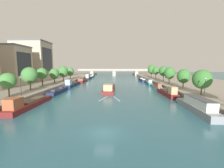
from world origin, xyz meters
name	(u,v)px	position (x,y,z in m)	size (l,w,h in m)	color
ground_plane	(104,133)	(0.00, 0.00, 0.00)	(400.00, 400.00, 0.00)	#2D6070
quay_left	(39,82)	(-37.02, 55.00, 0.87)	(36.00, 170.00, 1.73)	gray
quay_right	(188,82)	(37.02, 55.00, 0.87)	(36.00, 170.00, 1.73)	gray
barge_midriver	(109,88)	(-0.83, 34.31, 0.88)	(3.94, 21.46, 2.98)	maroon
wake_behind_barge	(110,99)	(-0.03, 20.72, 0.01)	(5.60, 5.90, 0.03)	#A0CCD6
moored_boat_left_upstream	(28,104)	(-17.02, 11.61, 0.88)	(3.02, 15.54, 2.99)	maroon
moored_boat_left_lone	(58,91)	(-17.17, 28.80, 0.62)	(2.37, 13.30, 2.29)	#1E284C
moored_boat_left_end	(72,84)	(-17.40, 44.89, 0.96)	(3.25, 15.14, 3.29)	#1E284C
moored_boat_left_downstream	(82,80)	(-16.91, 62.70, 0.92)	(3.38, 15.27, 2.20)	maroon
moored_boat_left_near	(89,78)	(-16.57, 79.57, 0.96)	(2.72, 12.46, 3.33)	#1E284C
moored_boat_left_far	(92,77)	(-16.94, 95.93, 0.53)	(2.22, 12.59, 2.10)	#23666B
moored_boat_right_second	(197,106)	(17.21, 9.71, 1.21)	(2.79, 14.28, 2.89)	gray
moored_boat_right_downstream	(168,93)	(16.80, 24.92, 0.97)	(2.54, 12.39, 3.22)	maroon
moored_boat_right_near	(157,86)	(17.30, 38.45, 1.05)	(1.99, 10.15, 2.52)	gray
moored_boat_right_gap_after	(149,82)	(17.19, 51.95, 1.10)	(2.18, 10.07, 2.65)	#23666B
moored_boat_right_far	(142,80)	(16.87, 67.96, 0.64)	(2.89, 15.53, 2.32)	#1E284C
tree_left_third	(8,81)	(-23.19, 14.72, 5.41)	(3.59, 3.59, 5.50)	brown
tree_left_end_of_row	(30,75)	(-24.01, 24.84, 6.01)	(4.60, 4.60, 6.70)	brown
tree_left_distant	(42,74)	(-24.04, 32.36, 6.14)	(3.79, 3.79, 6.37)	brown
tree_left_second	(54,74)	(-23.54, 41.36, 5.58)	(3.80, 3.80, 6.03)	brown
tree_left_far	(63,71)	(-23.14, 50.60, 6.16)	(4.46, 4.46, 7.08)	brown
tree_left_nearest	(70,72)	(-23.01, 61.20, 5.73)	(3.75, 3.75, 6.31)	brown
tree_right_third	(202,79)	(22.29, 17.62, 5.60)	(4.40, 4.40, 6.19)	brown
tree_right_far	(184,76)	(23.01, 29.16, 5.56)	(4.00, 4.00, 6.08)	brown
tree_right_midway	(169,73)	(22.30, 39.85, 5.99)	(4.10, 4.10, 6.60)	brown
tree_right_by_lamp	(164,71)	(23.10, 49.58, 6.40)	(4.19, 4.19, 6.93)	brown
tree_right_second	(156,71)	(22.44, 60.26, 6.20)	(3.49, 3.49, 6.53)	brown
tree_right_past_mid	(152,69)	(23.09, 72.87, 6.64)	(4.50, 4.50, 7.70)	brown
lamppost_left_bank	(21,85)	(-21.05, 15.87, 4.22)	(0.28, 0.28, 4.52)	black
lamppost_right_bank	(205,87)	(20.65, 13.48, 4.21)	(0.28, 0.28, 4.51)	black
building_left_far_end	(8,65)	(-38.31, 36.02, 9.00)	(12.85, 11.09, 14.50)	#B2A38E
building_left_middle	(33,61)	(-38.31, 52.62, 11.04)	(14.89, 12.68, 18.57)	#B2A38E
bridge_far	(114,72)	(0.00, 110.45, 3.89)	(62.04, 4.40, 6.08)	#9E998E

